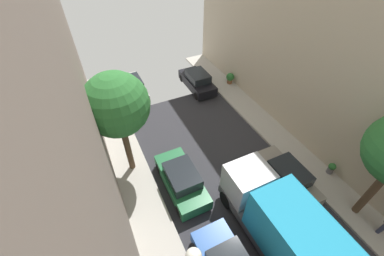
{
  "coord_description": "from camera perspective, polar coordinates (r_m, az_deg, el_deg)",
  "views": [
    {
      "loc": [
        -5.66,
        0.2,
        12.14
      ],
      "look_at": [
        -0.23,
        11.57,
        0.5
      ],
      "focal_mm": 22.83,
      "sensor_mm": 36.0,
      "label": 1
    }
  ],
  "objects": [
    {
      "name": "delivery_truck",
      "position": [
        12.11,
        20.35,
        -20.76
      ],
      "size": [
        2.26,
        6.6,
        3.38
      ],
      "color": "#4C4C51",
      "rests_on": "ground"
    },
    {
      "name": "parked_car_right_2",
      "position": [
        15.06,
        21.05,
        -10.66
      ],
      "size": [
        1.78,
        4.2,
        1.57
      ],
      "color": "gray",
      "rests_on": "ground"
    },
    {
      "name": "parked_car_left_4",
      "position": [
        14.01,
        -2.45,
        -11.95
      ],
      "size": [
        1.78,
        4.2,
        1.57
      ],
      "color": "#1E6638",
      "rests_on": "ground"
    },
    {
      "name": "parked_car_right_3",
      "position": [
        21.68,
        1.24,
        10.93
      ],
      "size": [
        1.78,
        4.2,
        1.57
      ],
      "color": "black",
      "rests_on": "ground"
    },
    {
      "name": "potted_plant_1",
      "position": [
        22.45,
        8.88,
        11.52
      ],
      "size": [
        0.7,
        0.7,
        0.97
      ],
      "color": "brown",
      "rests_on": "sidewalk_right"
    },
    {
      "name": "street_tree_0",
      "position": [
        12.46,
        -17.23,
        5.11
      ],
      "size": [
        3.31,
        3.31,
        6.45
      ],
      "color": "brown",
      "rests_on": "sidewalk_left"
    },
    {
      "name": "parked_car_left_5",
      "position": [
        21.39,
        -13.75,
        9.14
      ],
      "size": [
        1.78,
        4.2,
        1.57
      ],
      "color": "white",
      "rests_on": "ground"
    },
    {
      "name": "potted_plant_2",
      "position": [
        16.88,
        29.78,
        -8.11
      ],
      "size": [
        0.42,
        0.42,
        0.75
      ],
      "color": "slate",
      "rests_on": "sidewalk_right"
    }
  ]
}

